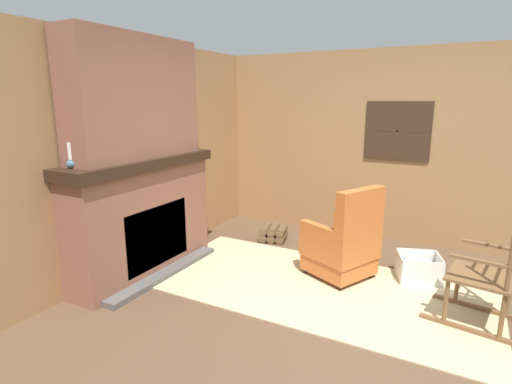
{
  "coord_description": "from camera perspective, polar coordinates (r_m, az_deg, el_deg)",
  "views": [
    {
      "loc": [
        0.89,
        -3.12,
        1.89
      ],
      "look_at": [
        -1.12,
        0.65,
        0.9
      ],
      "focal_mm": 28.0,
      "sensor_mm": 36.0,
      "label": 1
    }
  ],
  "objects": [
    {
      "name": "firewood_stack",
      "position": [
        5.51,
        2.48,
        -5.84
      ],
      "size": [
        0.41,
        0.4,
        0.21
      ],
      "rotation": [
        0.0,
        0.0,
        0.23
      ],
      "color": "brown",
      "rests_on": "ground"
    },
    {
      "name": "ground_plane",
      "position": [
        3.75,
        10.99,
        -17.44
      ],
      "size": [
        14.0,
        14.0,
        0.0
      ],
      "primitive_type": "plane",
      "color": "brown"
    },
    {
      "name": "oil_lamp_vase",
      "position": [
        3.93,
        -24.85,
        4.27
      ],
      "size": [
        0.1,
        0.1,
        0.23
      ],
      "color": "#47708E",
      "rests_on": "fireplace_hearth"
    },
    {
      "name": "fireplace_hearth",
      "position": [
        4.54,
        -15.73,
        -3.4
      ],
      "size": [
        0.63,
        1.91,
        1.29
      ],
      "color": "brown",
      "rests_on": "ground"
    },
    {
      "name": "rocking_chair",
      "position": [
        3.94,
        30.12,
        -10.33
      ],
      "size": [
        0.87,
        0.61,
        1.34
      ],
      "rotation": [
        0.0,
        0.0,
        2.98
      ],
      "color": "brown",
      "rests_on": "ground"
    },
    {
      "name": "armchair",
      "position": [
        4.4,
        12.33,
        -7.47
      ],
      "size": [
        0.84,
        0.83,
        1.02
      ],
      "rotation": [
        0.0,
        0.0,
        2.7
      ],
      "color": "#C6662D",
      "rests_on": "ground"
    },
    {
      "name": "wood_panel_wall_back",
      "position": [
        5.64,
        18.99,
        6.11
      ],
      "size": [
        5.38,
        0.09,
        2.54
      ],
      "color": "#9E7247",
      "rests_on": "ground"
    },
    {
      "name": "storage_case",
      "position": [
        4.97,
        -11.01,
        6.55
      ],
      "size": [
        0.13,
        0.22,
        0.12
      ],
      "color": "gray",
      "rests_on": "fireplace_hearth"
    },
    {
      "name": "decorative_plate_on_mantel",
      "position": [
        4.5,
        -16.34,
        6.52
      ],
      "size": [
        0.07,
        0.26,
        0.26
      ],
      "color": "red",
      "rests_on": "fireplace_hearth"
    },
    {
      "name": "area_rug",
      "position": [
        4.28,
        8.48,
        -13.18
      ],
      "size": [
        3.41,
        1.66,
        0.01
      ],
      "color": "#C6B789",
      "rests_on": "ground"
    },
    {
      "name": "wood_panel_wall_left",
      "position": [
        4.59,
        -18.5,
        4.64
      ],
      "size": [
        0.06,
        5.38,
        2.54
      ],
      "color": "#9E7247",
      "rests_on": "ground"
    },
    {
      "name": "chimney_breast",
      "position": [
        4.38,
        -16.89,
        12.72
      ],
      "size": [
        0.37,
        1.59,
        1.23
      ],
      "color": "brown",
      "rests_on": "fireplace_hearth"
    },
    {
      "name": "laundry_basket",
      "position": [
        4.67,
        22.21,
        -9.96
      ],
      "size": [
        0.52,
        0.49,
        0.28
      ],
      "rotation": [
        0.0,
        0.0,
        0.32
      ],
      "color": "white",
      "rests_on": "ground"
    }
  ]
}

